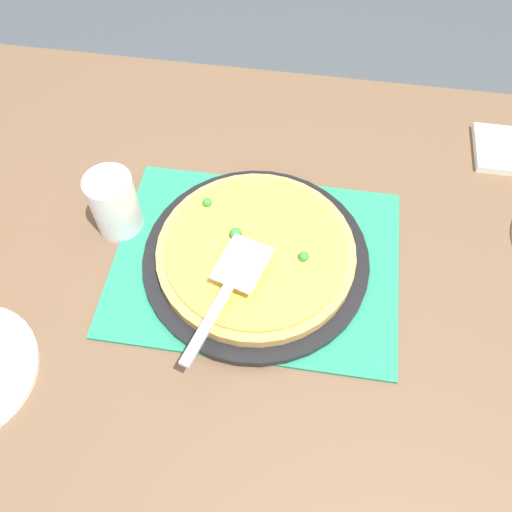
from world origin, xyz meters
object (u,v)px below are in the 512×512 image
(pizza_pan, at_px, (256,258))
(napkin_stack, at_px, (506,150))
(cup_far, at_px, (115,204))
(pizza, at_px, (256,252))
(pizza_server, at_px, (228,288))

(pizza_pan, xyz_separation_m, napkin_stack, (-0.44, -0.32, -0.01))
(cup_far, relative_size, napkin_stack, 1.00)
(napkin_stack, bearing_deg, pizza_pan, 36.01)
(pizza, relative_size, cup_far, 2.75)
(pizza_pan, bearing_deg, napkin_stack, -143.99)
(pizza, height_order, pizza_server, pizza_server)
(pizza, bearing_deg, pizza_pan, -130.55)
(pizza_pan, distance_m, pizza_server, 0.11)
(cup_far, bearing_deg, pizza_server, 148.39)
(pizza_pan, xyz_separation_m, cup_far, (0.25, -0.04, 0.05))
(pizza_pan, bearing_deg, cup_far, -9.61)
(cup_far, xyz_separation_m, napkin_stack, (-0.69, -0.28, -0.05))
(cup_far, relative_size, pizza_server, 0.52)
(pizza, distance_m, pizza_server, 0.10)
(pizza_pan, distance_m, cup_far, 0.26)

